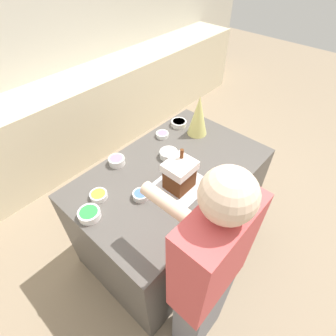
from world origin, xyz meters
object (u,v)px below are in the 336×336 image
object	(u,v)px
candy_bowl_center_rear	(169,154)
person	(207,279)
gingerbread_house	(180,175)
candy_bowl_near_tray_left	(117,161)
candy_bowl_beside_tree	(162,134)
candy_bowl_front_corner	(99,195)
decorative_tree	(198,116)
candy_bowl_near_tray_right	(179,123)
candy_bowl_behind_tray	(141,195)
baking_tray	(179,187)
candy_bowl_far_right	(89,214)

from	to	relation	value
candy_bowl_center_rear	person	size ratio (longest dim) A/B	0.08
gingerbread_house	candy_bowl_near_tray_left	bearing A→B (deg)	104.94
candy_bowl_beside_tree	candy_bowl_front_corner	size ratio (longest dim) A/B	0.90
decorative_tree	candy_bowl_near_tray_right	bearing A→B (deg)	95.08
candy_bowl_beside_tree	candy_bowl_near_tray_left	bearing A→B (deg)	177.21
candy_bowl_behind_tray	candy_bowl_front_corner	bearing A→B (deg)	131.68
gingerbread_house	candy_bowl_near_tray_right	bearing A→B (deg)	40.48
baking_tray	person	distance (m)	0.63
candy_bowl_far_right	candy_bowl_near_tray_left	bearing A→B (deg)	30.13
baking_tray	person	xyz separation A→B (m)	(-0.37, -0.51, -0.05)
candy_bowl_center_rear	candy_bowl_far_right	size ratio (longest dim) A/B	1.00
baking_tray	decorative_tree	world-z (taller)	decorative_tree
baking_tray	candy_bowl_beside_tree	bearing A→B (deg)	54.26
baking_tray	candy_bowl_center_rear	distance (m)	0.32
gingerbread_house	candy_bowl_behind_tray	distance (m)	0.29
candy_bowl_near_tray_left	candy_bowl_far_right	xyz separation A→B (m)	(-0.42, -0.25, -0.00)
candy_bowl_near_tray_left	person	bearing A→B (deg)	-103.28
candy_bowl_behind_tray	candy_bowl_far_right	bearing A→B (deg)	158.80
candy_bowl_behind_tray	person	world-z (taller)	person
candy_bowl_front_corner	person	bearing A→B (deg)	-86.29
gingerbread_house	candy_bowl_beside_tree	size ratio (longest dim) A/B	2.71
candy_bowl_near_tray_right	person	world-z (taller)	person
candy_bowl_beside_tree	person	xyz separation A→B (m)	(-0.71, -0.98, -0.07)
candy_bowl_beside_tree	person	distance (m)	1.21
decorative_tree	baking_tray	bearing A→B (deg)	-153.50
candy_bowl_near_tray_right	person	size ratio (longest dim) A/B	0.08
candy_bowl_behind_tray	candy_bowl_far_right	xyz separation A→B (m)	(-0.32, 0.12, 0.00)
candy_bowl_behind_tray	candy_bowl_center_rear	bearing A→B (deg)	17.61
baking_tray	candy_bowl_beside_tree	xyz separation A→B (m)	(0.34, 0.47, 0.02)
decorative_tree	candy_bowl_front_corner	distance (m)	1.01
person	candy_bowl_beside_tree	bearing A→B (deg)	54.10
gingerbread_house	candy_bowl_beside_tree	world-z (taller)	gingerbread_house
candy_bowl_beside_tree	candy_bowl_front_corner	world-z (taller)	same
candy_bowl_behind_tray	candy_bowl_far_right	size ratio (longest dim) A/B	0.77
person	candy_bowl_front_corner	bearing A→B (deg)	93.71
candy_bowl_near_tray_left	candy_bowl_front_corner	size ratio (longest dim) A/B	1.04
candy_bowl_far_right	candy_bowl_near_tray_right	bearing A→B (deg)	11.40
decorative_tree	candy_bowl_center_rear	bearing A→B (deg)	-176.42
gingerbread_house	candy_bowl_behind_tray	xyz separation A→B (m)	(-0.24, 0.13, -0.10)
gingerbread_house	candy_bowl_front_corner	world-z (taller)	gingerbread_house
candy_bowl_beside_tree	candy_bowl_center_rear	bearing A→B (deg)	-126.46
candy_bowl_behind_tray	gingerbread_house	bearing A→B (deg)	-27.96
candy_bowl_near_tray_left	candy_bowl_behind_tray	bearing A→B (deg)	-106.14
gingerbread_house	candy_bowl_behind_tray	world-z (taller)	gingerbread_house
candy_bowl_near_tray_right	decorative_tree	bearing A→B (deg)	-84.92
person	candy_bowl_near_tray_right	bearing A→B (deg)	46.69
decorative_tree	candy_bowl_near_tray_left	world-z (taller)	decorative_tree
candy_bowl_behind_tray	decorative_tree	bearing A→B (deg)	11.05
candy_bowl_beside_tree	baking_tray	bearing A→B (deg)	-125.74
candy_bowl_behind_tray	candy_bowl_far_right	distance (m)	0.34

